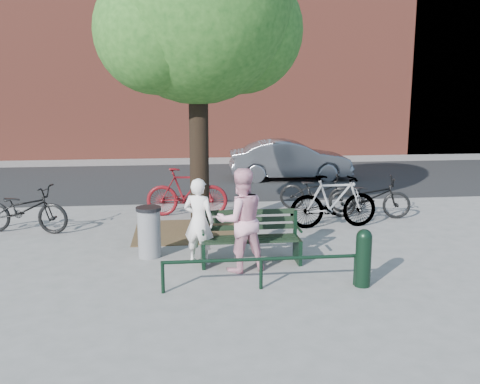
{
  "coord_description": "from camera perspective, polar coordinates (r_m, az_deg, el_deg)",
  "views": [
    {
      "loc": [
        -1.2,
        -8.93,
        3.11
      ],
      "look_at": [
        -0.08,
        1.0,
        1.09
      ],
      "focal_mm": 40.0,
      "sensor_mm": 36.0,
      "label": 1
    }
  ],
  "objects": [
    {
      "name": "bicycle_b",
      "position": [
        12.82,
        -5.68,
        -0.01
      ],
      "size": [
        1.98,
        0.72,
        1.17
      ],
      "primitive_type": "imported",
      "rotation": [
        0.0,
        0.0,
        1.48
      ],
      "color": "#5D0D12",
      "rests_on": "ground"
    },
    {
      "name": "guard_railing",
      "position": [
        8.28,
        2.26,
        -7.67
      ],
      "size": [
        3.06,
        0.06,
        0.51
      ],
      "color": "black",
      "rests_on": "ground"
    },
    {
      "name": "ground",
      "position": [
        9.53,
        1.14,
        -7.63
      ],
      "size": [
        90.0,
        90.0,
        0.0
      ],
      "primitive_type": "plane",
      "color": "gray",
      "rests_on": "ground"
    },
    {
      "name": "bicycle_e",
      "position": [
        12.96,
        13.65,
        -0.54
      ],
      "size": [
        2.0,
        1.06,
        1.0
      ],
      "primitive_type": "imported",
      "rotation": [
        0.0,
        0.0,
        1.35
      ],
      "color": "black",
      "rests_on": "ground"
    },
    {
      "name": "park_bench",
      "position": [
        9.46,
        1.09,
        -4.73
      ],
      "size": [
        1.74,
        0.54,
        0.97
      ],
      "color": "black",
      "rests_on": "ground"
    },
    {
      "name": "person_right",
      "position": [
        8.95,
        0.08,
        -3.01
      ],
      "size": [
        0.97,
        0.83,
        1.76
      ],
      "primitive_type": "imported",
      "rotation": [
        0.0,
        0.0,
        3.35
      ],
      "color": "pink",
      "rests_on": "ground"
    },
    {
      "name": "bicycle_a",
      "position": [
        12.22,
        -22.07,
        -1.72
      ],
      "size": [
        2.05,
        1.1,
        1.02
      ],
      "primitive_type": "imported",
      "rotation": [
        0.0,
        0.0,
        1.34
      ],
      "color": "black",
      "rests_on": "ground"
    },
    {
      "name": "bicycle_c",
      "position": [
        13.48,
        8.19,
        0.09
      ],
      "size": [
        1.98,
        1.3,
        0.98
      ],
      "primitive_type": "imported",
      "rotation": [
        0.0,
        0.0,
        1.19
      ],
      "color": "black",
      "rests_on": "ground"
    },
    {
      "name": "person_left",
      "position": [
        9.36,
        -4.42,
        -3.13
      ],
      "size": [
        0.66,
        0.57,
        1.53
      ],
      "primitive_type": "imported",
      "rotation": [
        0.0,
        0.0,
        2.69
      ],
      "color": "white",
      "rests_on": "ground"
    },
    {
      "name": "bollard",
      "position": [
        8.58,
        13.03,
        -6.65
      ],
      "size": [
        0.25,
        0.25,
        0.92
      ],
      "color": "black",
      "rests_on": "ground"
    },
    {
      "name": "road",
      "position": [
        17.74,
        -2.49,
        1.33
      ],
      "size": [
        40.0,
        7.0,
        0.01
      ],
      "primitive_type": "cube",
      "color": "black",
      "rests_on": "ground"
    },
    {
      "name": "bicycle_d",
      "position": [
        11.89,
        9.95,
        -1.0
      ],
      "size": [
        1.99,
        0.65,
        1.18
      ],
      "primitive_type": "imported",
      "rotation": [
        0.0,
        0.0,
        1.62
      ],
      "color": "gray",
      "rests_on": "ground"
    },
    {
      "name": "street_tree",
      "position": [
        11.21,
        -4.31,
        18.1
      ],
      "size": [
        4.2,
        3.8,
        6.5
      ],
      "color": "black",
      "rests_on": "ground"
    },
    {
      "name": "townhouse_row",
      "position": [
        25.17,
        -3.47,
        18.56
      ],
      "size": [
        45.0,
        4.0,
        14.0
      ],
      "color": "brown",
      "rests_on": "ground"
    },
    {
      "name": "litter_bin",
      "position": [
        9.9,
        -9.66,
        -4.19
      ],
      "size": [
        0.46,
        0.46,
        0.93
      ],
      "color": "gray",
      "rests_on": "ground"
    },
    {
      "name": "parked_car",
      "position": [
        17.79,
        5.37,
        3.42
      ],
      "size": [
        4.02,
        1.52,
        1.31
      ],
      "primitive_type": "imported",
      "rotation": [
        0.0,
        0.0,
        1.54
      ],
      "color": "slate",
      "rests_on": "ground"
    },
    {
      "name": "dirt_pit",
      "position": [
        11.55,
        -5.25,
        -4.2
      ],
      "size": [
        2.4,
        2.0,
        0.02
      ],
      "primitive_type": "cube",
      "color": "brown",
      "rests_on": "ground"
    }
  ]
}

